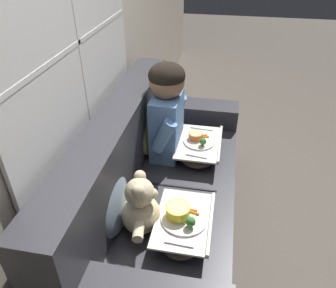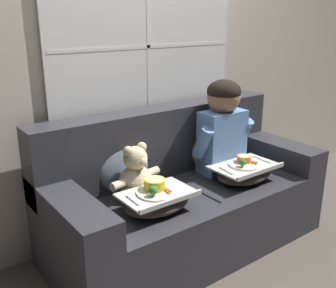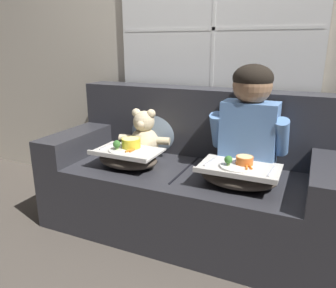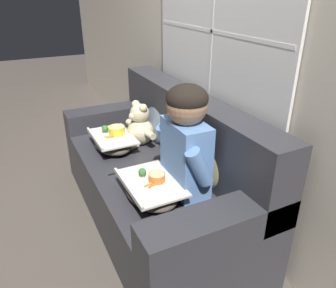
{
  "view_description": "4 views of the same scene",
  "coord_description": "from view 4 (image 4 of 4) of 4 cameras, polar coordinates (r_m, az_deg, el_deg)",
  "views": [
    {
      "loc": [
        -1.57,
        -0.3,
        1.86
      ],
      "look_at": [
        0.02,
        0.0,
        0.77
      ],
      "focal_mm": 35.0,
      "sensor_mm": 36.0,
      "label": 1
    },
    {
      "loc": [
        -1.58,
        -1.87,
        1.56
      ],
      "look_at": [
        -0.09,
        0.11,
        0.75
      ],
      "focal_mm": 42.0,
      "sensor_mm": 36.0,
      "label": 2
    },
    {
      "loc": [
        0.72,
        -1.93,
        1.24
      ],
      "look_at": [
        -0.14,
        -0.01,
        0.6
      ],
      "focal_mm": 35.0,
      "sensor_mm": 36.0,
      "label": 3
    },
    {
      "loc": [
        1.9,
        -0.8,
        1.62
      ],
      "look_at": [
        0.14,
        0.07,
        0.67
      ],
      "focal_mm": 35.0,
      "sensor_mm": 36.0,
      "label": 4
    }
  ],
  "objects": [
    {
      "name": "ground_plane",
      "position": [
        2.62,
        -2.81,
        -12.44
      ],
      "size": [
        14.0,
        14.0,
        0.0
      ],
      "primitive_type": "plane",
      "color": "#4C443D"
    },
    {
      "name": "throw_pillow_behind_child",
      "position": [
        2.09,
        6.92,
        -2.33
      ],
      "size": [
        0.39,
        0.19,
        0.41
      ],
      "color": "#898456",
      "rests_on": "couch"
    },
    {
      "name": "throw_pillow_behind_teddy",
      "position": [
        2.68,
        -1.7,
        4.38
      ],
      "size": [
        0.4,
        0.19,
        0.42
      ],
      "color": "slate",
      "rests_on": "couch"
    },
    {
      "name": "wall_back_with_window",
      "position": [
        2.33,
        8.63,
        17.66
      ],
      "size": [
        8.0,
        0.08,
        2.6
      ],
      "color": "beige",
      "rests_on": "ground_plane"
    },
    {
      "name": "lap_tray_teddy",
      "position": [
        2.6,
        -9.56,
        0.52
      ],
      "size": [
        0.43,
        0.3,
        0.19
      ],
      "color": "#473D33",
      "rests_on": "teddy_bear"
    },
    {
      "name": "couch",
      "position": [
        2.45,
        -1.61,
        -5.68
      ],
      "size": [
        1.93,
        0.85,
        0.95
      ],
      "color": "#2D2D33",
      "rests_on": "ground_plane"
    },
    {
      "name": "child_figure",
      "position": [
        1.93,
        3.15,
        1.56
      ],
      "size": [
        0.48,
        0.24,
        0.68
      ],
      "color": "#5B84BC",
      "rests_on": "couch"
    },
    {
      "name": "lap_tray_child",
      "position": [
        1.99,
        -2.97,
        -7.83
      ],
      "size": [
        0.46,
        0.31,
        0.18
      ],
      "color": "#473D33",
      "rests_on": "child_figure"
    },
    {
      "name": "teddy_bear",
      "position": [
        2.64,
        -4.96,
        3.06
      ],
      "size": [
        0.38,
        0.27,
        0.35
      ],
      "color": "beige",
      "rests_on": "couch"
    }
  ]
}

